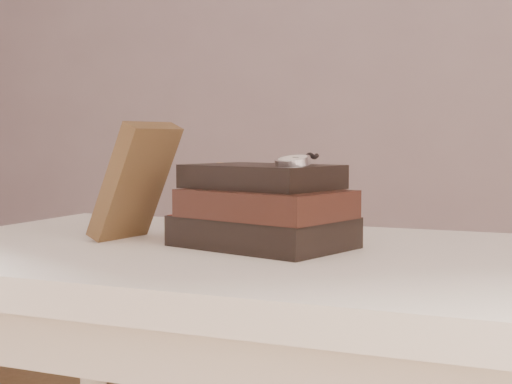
% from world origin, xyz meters
% --- Properties ---
extents(table, '(1.00, 0.60, 0.75)m').
position_xyz_m(table, '(0.00, 0.35, 0.66)').
color(table, silver).
rests_on(table, ground).
extents(book_stack, '(0.26, 0.21, 0.11)m').
position_xyz_m(book_stack, '(-0.00, 0.36, 0.80)').
color(book_stack, black).
rests_on(book_stack, table).
extents(journal, '(0.11, 0.12, 0.17)m').
position_xyz_m(journal, '(-0.20, 0.36, 0.84)').
color(journal, '#3D2A17').
rests_on(journal, table).
extents(pocket_watch, '(0.06, 0.15, 0.02)m').
position_xyz_m(pocket_watch, '(0.05, 0.34, 0.87)').
color(pocket_watch, silver).
rests_on(pocket_watch, book_stack).
extents(eyeglasses, '(0.12, 0.13, 0.04)m').
position_xyz_m(eyeglasses, '(-0.06, 0.46, 0.81)').
color(eyeglasses, silver).
rests_on(eyeglasses, book_stack).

